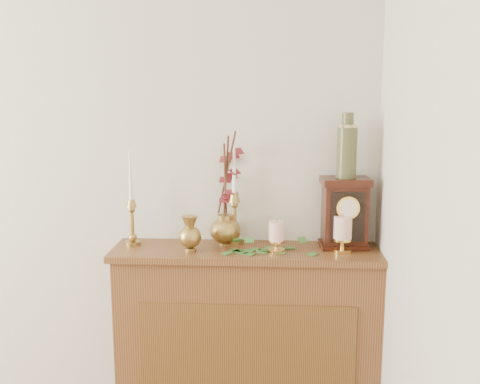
# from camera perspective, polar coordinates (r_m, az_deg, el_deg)

# --- Properties ---
(console_shelf) EXTENTS (1.24, 0.34, 0.93)m
(console_shelf) POSITION_cam_1_polar(r_m,az_deg,el_deg) (2.75, 0.77, -15.67)
(console_shelf) COLOR brown
(console_shelf) RESTS_ON ground
(candlestick_left) EXTENTS (0.07, 0.07, 0.44)m
(candlestick_left) POSITION_cam_1_polar(r_m,az_deg,el_deg) (2.65, -10.94, -2.29)
(candlestick_left) COLOR #B49248
(candlestick_left) RESTS_ON console_shelf
(candlestick_center) EXTENTS (0.08, 0.08, 0.49)m
(candlestick_center) POSITION_cam_1_polar(r_m,az_deg,el_deg) (2.61, -0.59, -1.87)
(candlestick_center) COLOR #B49248
(candlestick_center) RESTS_ON console_shelf
(bud_vase) EXTENTS (0.10, 0.10, 0.16)m
(bud_vase) POSITION_cam_1_polar(r_m,az_deg,el_deg) (2.52, -5.11, -4.29)
(bud_vase) COLOR #B49248
(bud_vase) RESTS_ON console_shelf
(ginger_jar) EXTENTS (0.22, 0.23, 0.54)m
(ginger_jar) POSITION_cam_1_polar(r_m,az_deg,el_deg) (2.62, -1.15, -0.08)
(ginger_jar) COLOR #B49248
(ginger_jar) RESTS_ON console_shelf
(pillar_candle_left) EXTENTS (0.08, 0.08, 0.15)m
(pillar_candle_left) POSITION_cam_1_polar(r_m,az_deg,el_deg) (2.51, 3.72, -4.38)
(pillar_candle_left) COLOR gold
(pillar_candle_left) RESTS_ON console_shelf
(pillar_candle_right) EXTENTS (0.09, 0.09, 0.17)m
(pillar_candle_right) POSITION_cam_1_polar(r_m,az_deg,el_deg) (2.54, 10.38, -4.03)
(pillar_candle_right) COLOR gold
(pillar_candle_right) RESTS_ON console_shelf
(ivy_garland) EXTENTS (0.40, 0.17, 0.07)m
(ivy_garland) POSITION_cam_1_polar(r_m,az_deg,el_deg) (2.56, 1.98, -5.61)
(ivy_garland) COLOR #356827
(ivy_garland) RESTS_ON console_shelf
(mantel_clock) EXTENTS (0.23, 0.17, 0.32)m
(mantel_clock) POSITION_cam_1_polar(r_m,az_deg,el_deg) (2.60, 10.58, -2.16)
(mantel_clock) COLOR #36130A
(mantel_clock) RESTS_ON console_shelf
(ceramic_vase) EXTENTS (0.09, 0.09, 0.29)m
(ceramic_vase) POSITION_cam_1_polar(r_m,az_deg,el_deg) (2.56, 10.79, 4.33)
(ceramic_vase) COLOR #1A3426
(ceramic_vase) RESTS_ON mantel_clock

